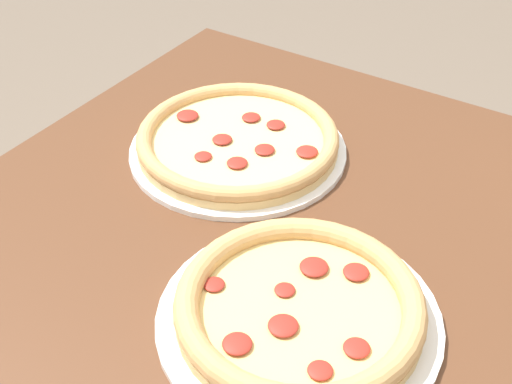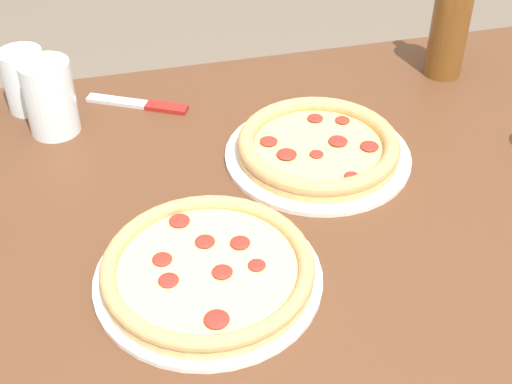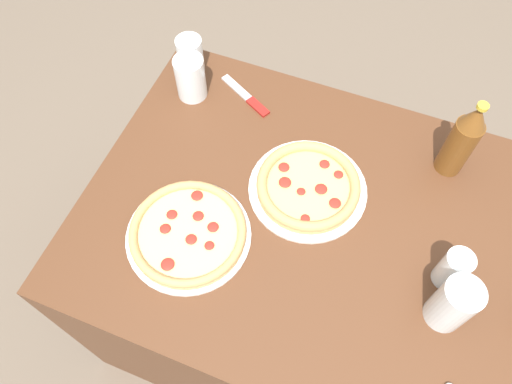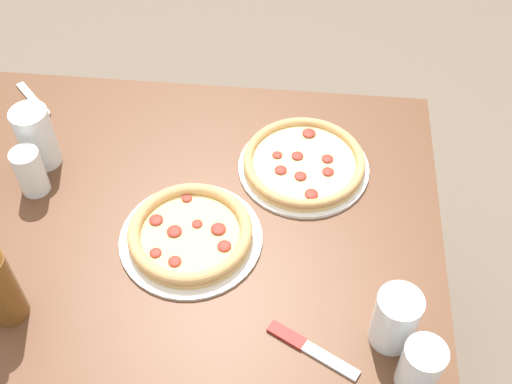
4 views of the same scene
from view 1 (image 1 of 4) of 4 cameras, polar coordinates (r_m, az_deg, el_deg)
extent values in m
cylinder|color=silver|center=(0.76, 3.44, -10.14)|extent=(0.30, 0.30, 0.01)
cylinder|color=tan|center=(0.75, 3.46, -9.63)|extent=(0.26, 0.26, 0.01)
cylinder|color=#E5C170|center=(0.74, 3.49, -9.24)|extent=(0.23, 0.23, 0.00)
torus|color=tan|center=(0.74, 3.51, -8.90)|extent=(0.26, 0.26, 0.03)
ellipsoid|color=maroon|center=(0.71, 8.06, -12.24)|extent=(0.03, 0.03, 0.01)
ellipsoid|color=maroon|center=(0.71, -1.51, -12.04)|extent=(0.03, 0.03, 0.01)
ellipsoid|color=maroon|center=(0.76, 2.31, -7.82)|extent=(0.02, 0.02, 0.00)
ellipsoid|color=maroon|center=(0.69, 5.16, -14.03)|extent=(0.02, 0.02, 0.01)
ellipsoid|color=maroon|center=(0.72, 2.19, -10.63)|extent=(0.03, 0.03, 0.01)
ellipsoid|color=maroon|center=(0.78, 4.67, -5.99)|extent=(0.03, 0.03, 0.01)
ellipsoid|color=maroon|center=(0.76, -3.37, -7.38)|extent=(0.02, 0.02, 0.01)
ellipsoid|color=maroon|center=(0.78, 8.01, -6.35)|extent=(0.03, 0.03, 0.01)
cylinder|color=white|center=(0.99, -1.45, 3.36)|extent=(0.30, 0.30, 0.01)
cylinder|color=#DBB775|center=(0.99, -1.46, 3.84)|extent=(0.28, 0.28, 0.01)
cylinder|color=#EACC7F|center=(0.98, -1.47, 4.20)|extent=(0.24, 0.24, 0.00)
torus|color=tan|center=(0.98, -1.48, 4.44)|extent=(0.28, 0.28, 0.02)
ellipsoid|color=maroon|center=(0.95, 4.11, 3.25)|extent=(0.03, 0.03, 0.01)
ellipsoid|color=maroon|center=(1.02, -0.39, 6.00)|extent=(0.03, 0.03, 0.01)
ellipsoid|color=maroon|center=(0.94, -4.25, 2.87)|extent=(0.02, 0.02, 0.01)
ellipsoid|color=maroon|center=(1.03, -5.50, 6.12)|extent=(0.03, 0.03, 0.01)
ellipsoid|color=maroon|center=(0.95, 0.69, 3.42)|extent=(0.03, 0.03, 0.01)
ellipsoid|color=maroon|center=(0.93, -1.52, 2.35)|extent=(0.03, 0.03, 0.01)
ellipsoid|color=maroon|center=(0.98, -2.72, 4.23)|extent=(0.03, 0.03, 0.01)
ellipsoid|color=maroon|center=(1.01, 1.59, 5.41)|extent=(0.03, 0.03, 0.01)
camera|label=2|loc=(1.36, -29.51, 39.06)|focal=50.00mm
camera|label=3|loc=(1.07, -63.73, 54.78)|focal=35.00mm
camera|label=4|loc=(1.01, 97.75, 34.58)|focal=45.00mm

